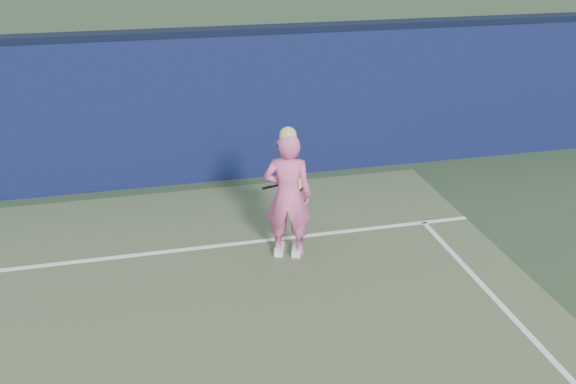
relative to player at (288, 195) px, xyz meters
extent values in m
cube|color=#0C1538|center=(-2.59, 2.90, 0.36)|extent=(24.00, 0.40, 2.50)
cube|color=black|center=(-2.59, 2.90, 1.66)|extent=(24.00, 0.42, 0.10)
imported|color=#EA5B9C|center=(0.00, 0.00, -0.01)|extent=(0.74, 0.60, 1.76)
sphere|color=#D0C65D|center=(0.00, 0.00, 0.84)|extent=(0.22, 0.22, 0.22)
cube|color=white|center=(0.11, -0.04, -0.84)|extent=(0.20, 0.30, 0.10)
cube|color=white|center=(-0.11, 0.04, -0.84)|extent=(0.20, 0.30, 0.10)
torus|color=black|center=(0.18, 0.40, 0.00)|extent=(0.34, 0.08, 0.33)
torus|color=yellow|center=(0.18, 0.40, 0.00)|extent=(0.28, 0.05, 0.27)
cylinder|color=beige|center=(0.18, 0.40, 0.00)|extent=(0.27, 0.04, 0.27)
cylinder|color=black|center=(-0.05, 0.50, -0.07)|extent=(0.30, 0.10, 0.11)
cylinder|color=black|center=(-0.18, 0.55, -0.11)|extent=(0.14, 0.07, 0.07)
cube|color=white|center=(-2.59, 0.40, -0.87)|extent=(11.00, 0.08, 0.01)
camera|label=1|loc=(-1.66, -7.13, 3.43)|focal=38.00mm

